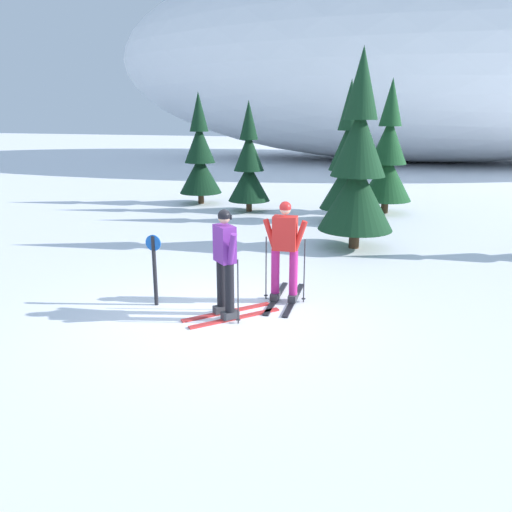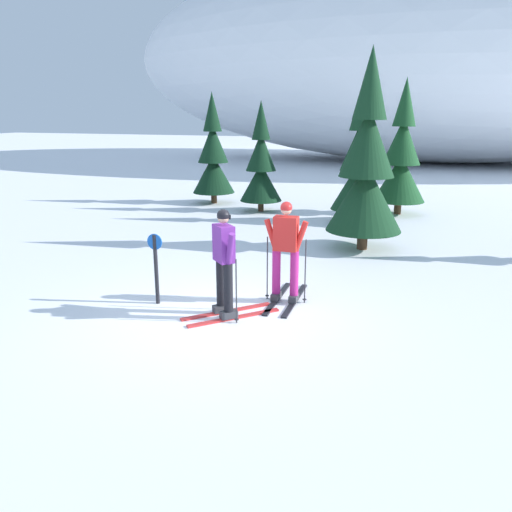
{
  "view_description": "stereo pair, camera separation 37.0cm",
  "coord_description": "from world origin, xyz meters",
  "views": [
    {
      "loc": [
        2.87,
        -7.48,
        3.3
      ],
      "look_at": [
        0.54,
        0.51,
        0.95
      ],
      "focal_mm": 36.18,
      "sensor_mm": 36.0,
      "label": 1
    },
    {
      "loc": [
        3.22,
        -7.37,
        3.3
      ],
      "look_at": [
        0.54,
        0.51,
        0.95
      ],
      "focal_mm": 36.18,
      "sensor_mm": 36.0,
      "label": 2
    }
  ],
  "objects": [
    {
      "name": "snow_ridge_background",
      "position": [
        3.24,
        29.73,
        6.75
      ],
      "size": [
        41.7,
        21.3,
        13.5
      ],
      "primitive_type": "ellipsoid",
      "color": "white",
      "rests_on": "ground"
    },
    {
      "name": "skier_red_jacket",
      "position": [
        0.92,
        1.01,
        0.95
      ],
      "size": [
        0.79,
        1.74,
        1.82
      ],
      "color": "black",
      "rests_on": "ground"
    },
    {
      "name": "pine_tree_center_left",
      "position": [
        1.15,
        8.26,
        1.76
      ],
      "size": [
        1.62,
        1.62,
        4.2
      ],
      "color": "#47301E",
      "rests_on": "ground"
    },
    {
      "name": "pine_tree_right",
      "position": [
        2.23,
        10.09,
        1.81
      ],
      "size": [
        1.67,
        1.67,
        4.32
      ],
      "color": "#47301E",
      "rests_on": "ground"
    },
    {
      "name": "pine_tree_left",
      "position": [
        -2.22,
        9.11,
        1.53
      ],
      "size": [
        1.41,
        1.41,
        3.65
      ],
      "color": "#47301E",
      "rests_on": "ground"
    },
    {
      "name": "pine_tree_center_right",
      "position": [
        1.73,
        5.16,
        1.98
      ],
      "size": [
        1.83,
        1.83,
        4.74
      ],
      "color": "#47301E",
      "rests_on": "ground"
    },
    {
      "name": "ground_plane",
      "position": [
        0.0,
        0.0,
        0.0
      ],
      "size": [
        120.0,
        120.0,
        0.0
      ],
      "primitive_type": "plane",
      "color": "white"
    },
    {
      "name": "pine_tree_far_left",
      "position": [
        -4.37,
        10.07,
        1.66
      ],
      "size": [
        1.53,
        1.53,
        3.97
      ],
      "color": "#47301E",
      "rests_on": "ground"
    },
    {
      "name": "skier_purple_jacket",
      "position": [
        0.16,
        0.03,
        0.95
      ],
      "size": [
        1.44,
        1.45,
        1.81
      ],
      "color": "red",
      "rests_on": "ground"
    },
    {
      "name": "trail_marker_post",
      "position": [
        -1.2,
        0.21,
        0.73
      ],
      "size": [
        0.28,
        0.07,
        1.27
      ],
      "color": "black",
      "rests_on": "ground"
    }
  ]
}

